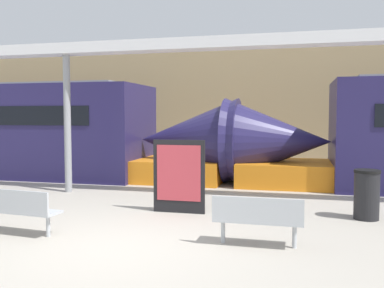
{
  "coord_description": "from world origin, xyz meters",
  "views": [
    {
      "loc": [
        2.83,
        -6.24,
        2.08
      ],
      "look_at": [
        0.33,
        3.83,
        1.4
      ],
      "focal_mm": 40.0,
      "sensor_mm": 36.0,
      "label": 1
    }
  ],
  "objects_px": {
    "poster_board": "(179,176)",
    "support_column_near": "(67,124)",
    "bench_far": "(258,217)",
    "bench_near": "(13,207)",
    "trash_bin": "(367,194)"
  },
  "relations": [
    {
      "from": "bench_near",
      "to": "poster_board",
      "type": "bearing_deg",
      "value": 50.3
    },
    {
      "from": "bench_near",
      "to": "support_column_near",
      "type": "height_order",
      "value": "support_column_near"
    },
    {
      "from": "bench_far",
      "to": "trash_bin",
      "type": "relative_size",
      "value": 1.43
    },
    {
      "from": "bench_far",
      "to": "poster_board",
      "type": "bearing_deg",
      "value": 133.32
    },
    {
      "from": "bench_far",
      "to": "poster_board",
      "type": "relative_size",
      "value": 0.91
    },
    {
      "from": "bench_near",
      "to": "bench_far",
      "type": "bearing_deg",
      "value": 10.04
    },
    {
      "from": "trash_bin",
      "to": "poster_board",
      "type": "distance_m",
      "value": 3.85
    },
    {
      "from": "bench_near",
      "to": "trash_bin",
      "type": "xyz_separation_m",
      "value": [
        6.2,
        2.68,
        0.02
      ]
    },
    {
      "from": "poster_board",
      "to": "support_column_near",
      "type": "bearing_deg",
      "value": 154.69
    },
    {
      "from": "bench_far",
      "to": "trash_bin",
      "type": "height_order",
      "value": "trash_bin"
    },
    {
      "from": "support_column_near",
      "to": "bench_far",
      "type": "bearing_deg",
      "value": -34.18
    },
    {
      "from": "trash_bin",
      "to": "support_column_near",
      "type": "relative_size",
      "value": 0.27
    },
    {
      "from": "bench_far",
      "to": "support_column_near",
      "type": "bearing_deg",
      "value": 146.36
    },
    {
      "from": "bench_near",
      "to": "trash_bin",
      "type": "height_order",
      "value": "trash_bin"
    },
    {
      "from": "poster_board",
      "to": "support_column_near",
      "type": "distance_m",
      "value": 4.16
    }
  ]
}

